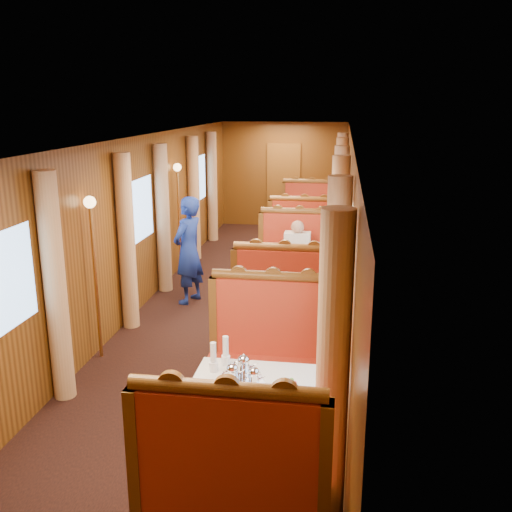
% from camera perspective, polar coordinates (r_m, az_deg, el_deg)
% --- Properties ---
extents(floor, '(3.00, 12.00, 0.01)m').
position_cam_1_polar(floor, '(8.40, -1.53, -5.52)').
color(floor, black).
rests_on(floor, ground).
extents(ceiling, '(3.00, 12.00, 0.01)m').
position_cam_1_polar(ceiling, '(7.86, -1.66, 11.77)').
color(ceiling, silver).
rests_on(ceiling, wall_left).
extents(wall_far, '(3.00, 0.01, 2.50)m').
position_cam_1_polar(wall_far, '(13.90, 2.79, 8.11)').
color(wall_far, brown).
rests_on(wall_far, floor).
extents(wall_left, '(0.01, 12.00, 2.50)m').
position_cam_1_polar(wall_left, '(8.43, -11.70, 3.11)').
color(wall_left, brown).
rests_on(wall_left, floor).
extents(wall_right, '(0.01, 12.00, 2.50)m').
position_cam_1_polar(wall_right, '(7.92, 9.17, 2.46)').
color(wall_right, brown).
rests_on(wall_right, floor).
extents(doorway_far, '(0.80, 0.04, 2.00)m').
position_cam_1_polar(doorway_far, '(13.91, 2.76, 7.07)').
color(doorway_far, brown).
rests_on(doorway_far, floor).
extents(table_near, '(1.05, 0.72, 0.75)m').
position_cam_1_polar(table_near, '(5.00, -0.03, -16.08)').
color(table_near, white).
rests_on(table_near, floor).
extents(banquette_near_fwd, '(1.30, 0.55, 1.34)m').
position_cam_1_polar(banquette_near_fwd, '(4.15, -2.29, -22.71)').
color(banquette_near_fwd, '#AA1212').
rests_on(banquette_near_fwd, floor).
extents(banquette_near_aft, '(1.30, 0.55, 1.34)m').
position_cam_1_polar(banquette_near_aft, '(5.86, 1.48, -10.57)').
color(banquette_near_aft, '#AA1212').
rests_on(banquette_near_aft, floor).
extents(table_mid, '(1.05, 0.72, 0.75)m').
position_cam_1_polar(table_mid, '(8.18, 3.64, -3.33)').
color(table_mid, white).
rests_on(table_mid, floor).
extents(banquette_mid_fwd, '(1.30, 0.55, 1.34)m').
position_cam_1_polar(banquette_mid_fwd, '(7.21, 2.94, -5.51)').
color(banquette_mid_fwd, '#AA1212').
rests_on(banquette_mid_fwd, floor).
extents(banquette_mid_aft, '(1.30, 0.55, 1.34)m').
position_cam_1_polar(banquette_mid_aft, '(9.13, 4.21, -1.03)').
color(banquette_mid_aft, '#AA1212').
rests_on(banquette_mid_aft, floor).
extents(table_far, '(1.05, 0.72, 0.75)m').
position_cam_1_polar(table_far, '(11.54, 5.17, 2.17)').
color(table_far, white).
rests_on(table_far, floor).
extents(banquette_far_fwd, '(1.30, 0.55, 1.34)m').
position_cam_1_polar(banquette_far_fwd, '(10.55, 4.83, 1.19)').
color(banquette_far_fwd, '#AA1212').
rests_on(banquette_far_fwd, floor).
extents(banquette_far_aft, '(1.30, 0.55, 1.34)m').
position_cam_1_polar(banquette_far_aft, '(12.52, 5.46, 3.42)').
color(banquette_far_aft, '#AA1212').
rests_on(banquette_far_aft, floor).
extents(tea_tray, '(0.41, 0.37, 0.01)m').
position_cam_1_polar(tea_tray, '(4.77, -1.30, -12.50)').
color(tea_tray, silver).
rests_on(tea_tray, table_near).
extents(teapot_left, '(0.19, 0.17, 0.13)m').
position_cam_1_polar(teapot_left, '(4.75, -2.38, -11.86)').
color(teapot_left, silver).
rests_on(teapot_left, tea_tray).
extents(teapot_right, '(0.17, 0.15, 0.12)m').
position_cam_1_polar(teapot_right, '(4.70, -0.21, -12.17)').
color(teapot_right, silver).
rests_on(teapot_right, tea_tray).
extents(teapot_back, '(0.18, 0.13, 0.14)m').
position_cam_1_polar(teapot_back, '(4.86, -1.23, -11.09)').
color(teapot_back, silver).
rests_on(teapot_back, tea_tray).
extents(fruit_plate, '(0.22, 0.22, 0.05)m').
position_cam_1_polar(fruit_plate, '(4.71, 3.17, -12.76)').
color(fruit_plate, white).
rests_on(fruit_plate, table_near).
extents(cup_inboard, '(0.08, 0.08, 0.26)m').
position_cam_1_polar(cup_inboard, '(4.92, -4.28, -10.33)').
color(cup_inboard, white).
rests_on(cup_inboard, table_near).
extents(cup_outboard, '(0.08, 0.08, 0.26)m').
position_cam_1_polar(cup_outboard, '(5.03, -3.05, -9.70)').
color(cup_outboard, white).
rests_on(cup_outboard, table_near).
extents(rose_vase_mid, '(0.06, 0.06, 0.36)m').
position_cam_1_polar(rose_vase_mid, '(8.04, 3.91, 0.45)').
color(rose_vase_mid, silver).
rests_on(rose_vase_mid, table_mid).
extents(rose_vase_far, '(0.06, 0.06, 0.36)m').
position_cam_1_polar(rose_vase_far, '(11.41, 5.18, 4.85)').
color(rose_vase_far, silver).
rests_on(rose_vase_far, table_far).
extents(curtain_left_near_b, '(0.22, 0.22, 2.35)m').
position_cam_1_polar(curtain_left_near_b, '(6.00, -19.43, -3.14)').
color(curtain_left_near_b, tan).
rests_on(curtain_left_near_b, floor).
extents(window_right_near, '(0.01, 1.20, 0.90)m').
position_cam_1_polar(window_right_near, '(4.49, 9.31, -4.83)').
color(window_right_near, '#80ADE4').
rests_on(window_right_near, wall_right).
extents(curtain_right_near_a, '(0.22, 0.22, 2.35)m').
position_cam_1_polar(curtain_right_near_a, '(3.89, 7.64, -12.51)').
color(curtain_right_near_a, tan).
rests_on(curtain_right_near_a, floor).
extents(curtain_right_near_b, '(0.22, 0.22, 2.35)m').
position_cam_1_polar(curtain_right_near_b, '(5.32, 7.99, -4.70)').
color(curtain_right_near_b, tan).
rests_on(curtain_right_near_b, floor).
extents(window_left_mid, '(0.01, 1.20, 0.90)m').
position_cam_1_polar(window_left_mid, '(8.38, -11.68, 4.44)').
color(window_left_mid, '#80ADE4').
rests_on(window_left_mid, wall_left).
extents(curtain_left_mid_a, '(0.22, 0.22, 2.35)m').
position_cam_1_polar(curtain_left_mid_a, '(7.69, -12.80, 1.32)').
color(curtain_left_mid_a, tan).
rests_on(curtain_left_mid_a, floor).
extents(curtain_left_mid_b, '(0.22, 0.22, 2.35)m').
position_cam_1_polar(curtain_left_mid_b, '(9.12, -9.30, 3.66)').
color(curtain_left_mid_b, tan).
rests_on(curtain_left_mid_b, floor).
extents(window_right_mid, '(0.01, 1.20, 0.90)m').
position_cam_1_polar(window_right_mid, '(7.88, 9.12, 3.88)').
color(window_right_mid, '#80ADE4').
rests_on(window_right_mid, wall_right).
extents(curtain_right_mid_a, '(0.22, 0.22, 2.35)m').
position_cam_1_polar(curtain_right_mid_a, '(7.18, 8.21, 0.55)').
color(curtain_right_mid_a, tan).
rests_on(curtain_right_mid_a, floor).
extents(curtain_right_mid_b, '(0.22, 0.22, 2.35)m').
position_cam_1_polar(curtain_right_mid_b, '(8.69, 8.33, 3.13)').
color(curtain_right_mid_b, tan).
rests_on(curtain_right_mid_b, floor).
extents(window_left_far, '(0.01, 1.20, 0.90)m').
position_cam_1_polar(window_left_far, '(11.69, -5.80, 7.67)').
color(window_left_far, '#80ADE4').
rests_on(window_left_far, wall_left).
extents(curtain_left_far_a, '(0.22, 0.22, 2.35)m').
position_cam_1_polar(curtain_left_far_a, '(10.96, -6.23, 5.70)').
color(curtain_left_far_a, tan).
rests_on(curtain_left_far_a, floor).
extents(curtain_left_far_b, '(0.22, 0.22, 2.35)m').
position_cam_1_polar(curtain_left_far_b, '(12.45, -4.41, 6.89)').
color(curtain_left_far_b, tan).
rests_on(curtain_left_far_b, floor).
extents(window_right_far, '(0.01, 1.20, 0.90)m').
position_cam_1_polar(window_right_far, '(11.33, 9.04, 7.33)').
color(window_right_far, '#80ADE4').
rests_on(window_right_far, wall_right).
extents(curtain_right_far_a, '(0.22, 0.22, 2.35)m').
position_cam_1_polar(curtain_right_far_a, '(10.60, 8.42, 5.31)').
color(curtain_right_far_a, tan).
rests_on(curtain_right_far_a, floor).
extents(curtain_right_far_b, '(0.22, 0.22, 2.35)m').
position_cam_1_polar(curtain_right_far_b, '(12.14, 8.48, 6.56)').
color(curtain_right_far_b, tan).
rests_on(curtain_right_far_b, floor).
extents(sconce_left_fore, '(0.14, 0.14, 1.95)m').
position_cam_1_polar(sconce_left_fore, '(6.78, -15.99, 1.07)').
color(sconce_left_fore, '#BF8C3F').
rests_on(sconce_left_fore, floor).
extents(sconce_right_fore, '(0.14, 0.14, 1.95)m').
position_cam_1_polar(sconce_right_fore, '(6.18, 8.37, 0.16)').
color(sconce_right_fore, '#BF8C3F').
rests_on(sconce_right_fore, floor).
extents(sconce_left_aft, '(0.14, 0.14, 1.95)m').
position_cam_1_polar(sconce_left_aft, '(10.01, -7.78, 5.96)').
color(sconce_left_aft, '#BF8C3F').
rests_on(sconce_left_aft, floor).
extents(sconce_right_aft, '(0.14, 0.14, 1.95)m').
position_cam_1_polar(sconce_right_aft, '(9.61, 8.55, 5.55)').
color(sconce_right_aft, '#BF8C3F').
rests_on(sconce_right_aft, floor).
extents(steward, '(0.57, 0.69, 1.63)m').
position_cam_1_polar(steward, '(8.59, -6.78, 0.57)').
color(steward, navy).
rests_on(steward, floor).
extents(passenger, '(0.40, 0.44, 0.76)m').
position_cam_1_polar(passenger, '(8.82, 4.13, 0.54)').
color(passenger, beige).
rests_on(passenger, banquette_mid_aft).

